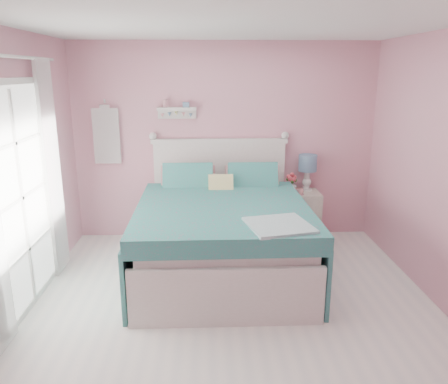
{
  "coord_description": "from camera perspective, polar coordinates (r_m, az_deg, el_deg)",
  "views": [
    {
      "loc": [
        -0.23,
        -3.55,
        2.21
      ],
      "look_at": [
        -0.05,
        1.2,
        0.9
      ],
      "focal_mm": 35.0,
      "sensor_mm": 36.0,
      "label": 1
    }
  ],
  "objects": [
    {
      "name": "floor",
      "position": [
        4.19,
        1.37,
        -16.41
      ],
      "size": [
        4.5,
        4.5,
        0.0
      ],
      "primitive_type": "plane",
      "color": "white",
      "rests_on": "ground"
    },
    {
      "name": "room_shell",
      "position": [
        3.62,
        1.53,
        5.45
      ],
      "size": [
        4.5,
        4.5,
        4.5
      ],
      "color": "pink",
      "rests_on": "floor"
    },
    {
      "name": "bed",
      "position": [
        4.96,
        -0.23,
        -5.53
      ],
      "size": [
        1.85,
        2.34,
        1.36
      ],
      "rotation": [
        0.0,
        0.0,
        0.01
      ],
      "color": "silver",
      "rests_on": "floor"
    },
    {
      "name": "nightstand",
      "position": [
        6.0,
        10.02,
        -3.05
      ],
      "size": [
        0.46,
        0.46,
        0.67
      ],
      "color": "beige",
      "rests_on": "floor"
    },
    {
      "name": "table_lamp",
      "position": [
        5.94,
        10.86,
        3.4
      ],
      "size": [
        0.24,
        0.24,
        0.48
      ],
      "color": "white",
      "rests_on": "nightstand"
    },
    {
      "name": "vase",
      "position": [
        5.91,
        8.81,
        0.84
      ],
      "size": [
        0.15,
        0.15,
        0.15
      ],
      "primitive_type": "imported",
      "rotation": [
        0.0,
        0.0,
        -0.06
      ],
      "color": "silver",
      "rests_on": "nightstand"
    },
    {
      "name": "teacup",
      "position": [
        5.76,
        9.83,
        0.07
      ],
      "size": [
        0.14,
        0.14,
        0.08
      ],
      "primitive_type": "imported",
      "rotation": [
        0.0,
        0.0,
        0.38
      ],
      "color": "pink",
      "rests_on": "nightstand"
    },
    {
      "name": "roses",
      "position": [
        5.88,
        8.84,
        1.9
      ],
      "size": [
        0.14,
        0.11,
        0.12
      ],
      "color": "#E14D59",
      "rests_on": "vase"
    },
    {
      "name": "wall_shelf",
      "position": [
        5.78,
        -6.2,
        10.6
      ],
      "size": [
        0.5,
        0.15,
        0.25
      ],
      "color": "silver",
      "rests_on": "room_shell"
    },
    {
      "name": "hanging_dress",
      "position": [
        5.94,
        -15.09,
        7.05
      ],
      "size": [
        0.34,
        0.03,
        0.72
      ],
      "primitive_type": "cube",
      "color": "white",
      "rests_on": "room_shell"
    },
    {
      "name": "french_door",
      "position": [
        4.47,
        -25.0,
        -0.79
      ],
      "size": [
        0.04,
        1.32,
        2.16
      ],
      "color": "silver",
      "rests_on": "floor"
    },
    {
      "name": "curtain_far",
      "position": [
        5.1,
        -21.49,
        2.68
      ],
      "size": [
        0.04,
        0.4,
        2.32
      ],
      "primitive_type": "cube",
      "color": "white",
      "rests_on": "floor"
    }
  ]
}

